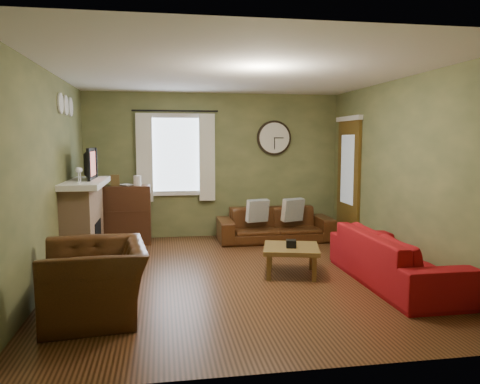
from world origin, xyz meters
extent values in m
cube|color=#4A2A16|center=(0.00, 0.00, 0.00)|extent=(4.60, 5.20, 0.00)
cube|color=white|center=(0.00, 0.00, 2.60)|extent=(4.60, 5.20, 0.00)
cube|color=#666C40|center=(-2.30, 0.00, 1.30)|extent=(0.00, 5.20, 2.60)
cube|color=#666C40|center=(2.30, 0.00, 1.30)|extent=(0.00, 5.20, 2.60)
cube|color=#666C40|center=(0.00, 2.60, 1.30)|extent=(4.60, 0.00, 2.60)
cube|color=#666C40|center=(0.00, -2.60, 1.30)|extent=(4.60, 0.00, 2.60)
cube|color=tan|center=(-2.10, 1.15, 0.55)|extent=(0.40, 1.40, 1.10)
cube|color=black|center=(-1.91, 1.15, 0.30)|extent=(0.04, 0.60, 0.55)
cube|color=white|center=(-2.07, 1.15, 1.14)|extent=(0.58, 1.60, 0.08)
imported|color=black|center=(-2.05, 1.30, 1.35)|extent=(0.08, 0.60, 0.35)
cube|color=#994C3F|center=(-1.97, 1.30, 1.41)|extent=(0.02, 0.62, 0.36)
cylinder|color=white|center=(-2.28, 0.80, 2.25)|extent=(0.28, 0.28, 0.03)
cylinder|color=white|center=(-2.28, 1.15, 2.25)|extent=(0.28, 0.28, 0.03)
cylinder|color=white|center=(-2.28, 1.50, 2.25)|extent=(0.28, 0.28, 0.03)
cylinder|color=black|center=(-0.70, 2.48, 2.27)|extent=(0.03, 0.03, 1.50)
cube|color=white|center=(-1.25, 2.48, 1.45)|extent=(0.28, 0.04, 1.55)
cube|color=white|center=(-0.15, 2.48, 1.45)|extent=(0.28, 0.04, 1.55)
cube|color=brown|center=(2.27, 1.85, 1.05)|extent=(0.05, 0.90, 2.10)
imported|color=brown|center=(-1.61, 2.12, 0.96)|extent=(0.29, 0.29, 0.02)
imported|color=#3C1F0D|center=(0.98, 1.97, 0.29)|extent=(1.98, 0.78, 0.58)
cube|color=gray|center=(1.29, 1.92, 0.55)|extent=(0.41, 0.24, 0.39)
cube|color=gray|center=(0.66, 1.92, 0.55)|extent=(0.40, 0.21, 0.38)
imported|color=maroon|center=(1.85, -0.67, 0.32)|extent=(0.86, 2.20, 0.64)
imported|color=#3C1F0D|center=(-1.63, -1.19, 0.37)|extent=(1.12, 1.24, 0.73)
cube|color=black|center=(0.68, -0.14, 0.40)|extent=(0.15, 0.15, 0.10)
camera|label=1|loc=(-0.95, -5.88, 1.75)|focal=35.00mm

